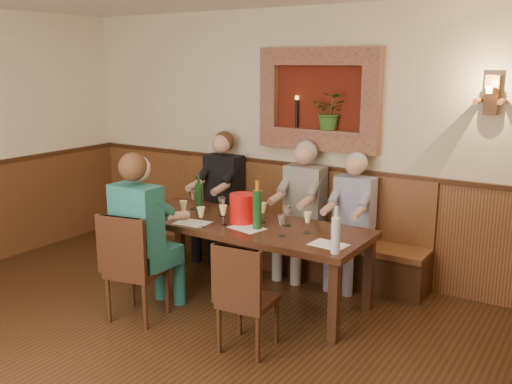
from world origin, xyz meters
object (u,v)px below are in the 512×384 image
at_px(person_bench_left, 220,206).
at_px(chair_near_right, 247,319).
at_px(wine_bottle_green_a, 257,209).
at_px(chair_near_left, 137,288).
at_px(dining_table, 244,230).
at_px(spittoon_bucket, 243,208).
at_px(water_bottle, 336,234).
at_px(person_chair_front, 146,248).
at_px(wine_bottle_green_b, 199,197).
at_px(person_bench_right, 350,232).
at_px(bench, 292,239).
at_px(person_bench_mid, 300,221).

bearing_deg(person_bench_left, chair_near_right, -48.29).
bearing_deg(wine_bottle_green_a, chair_near_left, -132.80).
relative_size(dining_table, person_bench_left, 1.64).
distance_m(dining_table, spittoon_bucket, 0.21).
distance_m(chair_near_right, water_bottle, 0.97).
bearing_deg(person_chair_front, chair_near_right, -3.71).
bearing_deg(person_bench_left, wine_bottle_green_b, -67.98).
distance_m(chair_near_right, wine_bottle_green_b, 1.64).
bearing_deg(spittoon_bucket, person_chair_front, -124.42).
relative_size(spittoon_bucket, water_bottle, 0.72).
height_order(chair_near_right, person_bench_right, person_bench_right).
xyz_separation_m(bench, chair_near_right, (0.60, -1.79, -0.07)).
height_order(dining_table, chair_near_left, chair_near_left).
bearing_deg(bench, wine_bottle_green_a, -78.50).
relative_size(dining_table, water_bottle, 6.22).
distance_m(chair_near_left, water_bottle, 1.84).
distance_m(person_bench_mid, person_chair_front, 1.75).
bearing_deg(wine_bottle_green_a, chair_near_right, -62.81).
xyz_separation_m(chair_near_left, person_chair_front, (-0.00, 0.14, 0.34)).
height_order(chair_near_left, spittoon_bucket, spittoon_bucket).
relative_size(dining_table, person_chair_front, 1.61).
bearing_deg(person_bench_left, person_chair_front, -77.13).
bearing_deg(person_bench_mid, dining_table, -100.32).
distance_m(chair_near_right, person_bench_right, 1.72).
bearing_deg(spittoon_bucket, person_bench_left, 136.61).
relative_size(person_bench_left, wine_bottle_green_b, 3.76).
xyz_separation_m(person_bench_mid, wine_bottle_green_a, (0.06, -0.94, 0.35)).
height_order(person_bench_right, wine_bottle_green_a, person_bench_right).
bearing_deg(person_bench_right, person_bench_left, -179.88).
xyz_separation_m(person_bench_left, wine_bottle_green_a, (1.12, -0.94, 0.33)).
relative_size(person_bench_mid, water_bottle, 3.71).
xyz_separation_m(wine_bottle_green_a, water_bottle, (0.89, -0.23, -0.03)).
relative_size(chair_near_right, wine_bottle_green_b, 2.31).
distance_m(bench, chair_near_left, 1.93).
bearing_deg(dining_table, chair_near_right, -54.97).
relative_size(chair_near_left, person_chair_front, 0.66).
bearing_deg(wine_bottle_green_a, person_bench_right, 61.68).
bearing_deg(person_chair_front, person_bench_left, 102.87).
bearing_deg(person_bench_mid, chair_near_left, -111.43).
xyz_separation_m(spittoon_bucket, wine_bottle_green_b, (-0.58, 0.08, 0.02)).
height_order(person_bench_left, wine_bottle_green_b, person_bench_left).
relative_size(dining_table, chair_near_left, 2.45).
distance_m(chair_near_left, spittoon_bucket, 1.21).
distance_m(chair_near_right, person_chair_front, 1.19).
xyz_separation_m(bench, chair_near_left, (-0.53, -1.86, -0.04)).
bearing_deg(wine_bottle_green_b, bench, 55.53).
bearing_deg(person_bench_mid, chair_near_right, -75.29).
bearing_deg(person_chair_front, wine_bottle_green_b, 94.00).
distance_m(person_bench_mid, spittoon_bucket, 0.91).
bearing_deg(chair_near_left, person_bench_right, 43.01).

